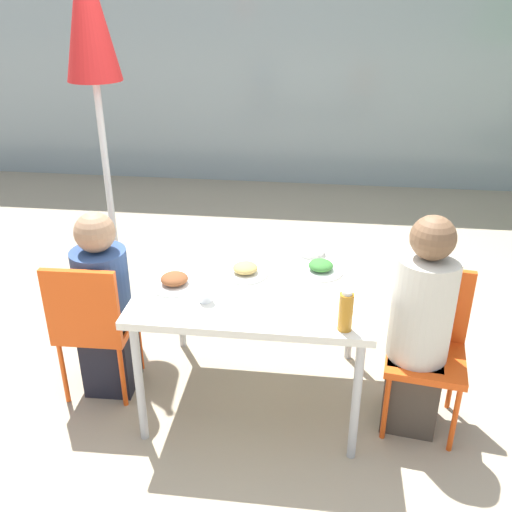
{
  "coord_description": "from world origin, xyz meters",
  "views": [
    {
      "loc": [
        0.33,
        -2.64,
        2.19
      ],
      "look_at": [
        0.0,
        0.0,
        0.9
      ],
      "focal_mm": 40.0,
      "sensor_mm": 36.0,
      "label": 1
    }
  ],
  "objects_px": {
    "drinking_cup": "(205,291)",
    "chair_right": "(427,337)",
    "chair_left": "(92,320)",
    "person_right": "(419,331)",
    "salad_bowl": "(311,248)",
    "closed_umbrella": "(91,42)",
    "bottle": "(346,311)",
    "person_left": "(105,308)"
  },
  "relations": [
    {
      "from": "chair_left",
      "to": "person_right",
      "type": "relative_size",
      "value": 0.71
    },
    {
      "from": "bottle",
      "to": "person_left",
      "type": "bearing_deg",
      "value": 163.69
    },
    {
      "from": "chair_right",
      "to": "person_right",
      "type": "height_order",
      "value": "person_right"
    },
    {
      "from": "person_left",
      "to": "chair_left",
      "type": "bearing_deg",
      "value": -121.9
    },
    {
      "from": "chair_left",
      "to": "salad_bowl",
      "type": "bearing_deg",
      "value": 21.04
    },
    {
      "from": "drinking_cup",
      "to": "bottle",
      "type": "bearing_deg",
      "value": -14.31
    },
    {
      "from": "person_right",
      "to": "closed_umbrella",
      "type": "xyz_separation_m",
      "value": [
        -1.91,
        0.85,
        1.28
      ]
    },
    {
      "from": "bottle",
      "to": "chair_left",
      "type": "bearing_deg",
      "value": 167.48
    },
    {
      "from": "chair_left",
      "to": "person_left",
      "type": "distance_m",
      "value": 0.1
    },
    {
      "from": "person_right",
      "to": "drinking_cup",
      "type": "bearing_deg",
      "value": 13.97
    },
    {
      "from": "chair_left",
      "to": "closed_umbrella",
      "type": "relative_size",
      "value": 0.35
    },
    {
      "from": "chair_left",
      "to": "chair_right",
      "type": "bearing_deg",
      "value": 0.18
    },
    {
      "from": "salad_bowl",
      "to": "drinking_cup",
      "type": "bearing_deg",
      "value": -129.19
    },
    {
      "from": "closed_umbrella",
      "to": "bottle",
      "type": "bearing_deg",
      "value": -36.93
    },
    {
      "from": "chair_left",
      "to": "person_right",
      "type": "height_order",
      "value": "person_right"
    },
    {
      "from": "closed_umbrella",
      "to": "salad_bowl",
      "type": "bearing_deg",
      "value": -14.64
    },
    {
      "from": "person_right",
      "to": "salad_bowl",
      "type": "relative_size",
      "value": 7.63
    },
    {
      "from": "chair_right",
      "to": "salad_bowl",
      "type": "xyz_separation_m",
      "value": [
        -0.64,
        0.43,
        0.28
      ]
    },
    {
      "from": "drinking_cup",
      "to": "salad_bowl",
      "type": "bearing_deg",
      "value": 50.81
    },
    {
      "from": "chair_left",
      "to": "person_right",
      "type": "bearing_deg",
      "value": -2.13
    },
    {
      "from": "chair_left",
      "to": "person_left",
      "type": "xyz_separation_m",
      "value": [
        0.05,
        0.08,
        0.03
      ]
    },
    {
      "from": "person_right",
      "to": "closed_umbrella",
      "type": "relative_size",
      "value": 0.5
    },
    {
      "from": "drinking_cup",
      "to": "person_right",
      "type": "bearing_deg",
      "value": 5.85
    },
    {
      "from": "person_left",
      "to": "closed_umbrella",
      "type": "bearing_deg",
      "value": 103.65
    },
    {
      "from": "person_left",
      "to": "chair_right",
      "type": "relative_size",
      "value": 1.28
    },
    {
      "from": "chair_left",
      "to": "closed_umbrella",
      "type": "bearing_deg",
      "value": 99.1
    },
    {
      "from": "closed_umbrella",
      "to": "person_left",
      "type": "bearing_deg",
      "value": -74.74
    },
    {
      "from": "person_left",
      "to": "person_right",
      "type": "distance_m",
      "value": 1.71
    },
    {
      "from": "drinking_cup",
      "to": "chair_right",
      "type": "bearing_deg",
      "value": 9.12
    },
    {
      "from": "chair_left",
      "to": "salad_bowl",
      "type": "height_order",
      "value": "chair_left"
    },
    {
      "from": "person_left",
      "to": "bottle",
      "type": "xyz_separation_m",
      "value": [
        1.31,
        -0.38,
        0.31
      ]
    },
    {
      "from": "person_right",
      "to": "chair_right",
      "type": "bearing_deg",
      "value": -121.9
    },
    {
      "from": "chair_right",
      "to": "closed_umbrella",
      "type": "xyz_separation_m",
      "value": [
        -1.97,
        0.78,
        1.36
      ]
    },
    {
      "from": "person_left",
      "to": "chair_right",
      "type": "distance_m",
      "value": 1.76
    },
    {
      "from": "closed_umbrella",
      "to": "chair_right",
      "type": "bearing_deg",
      "value": -21.63
    },
    {
      "from": "chair_right",
      "to": "person_right",
      "type": "bearing_deg",
      "value": 58.1
    },
    {
      "from": "chair_right",
      "to": "drinking_cup",
      "type": "height_order",
      "value": "chair_right"
    },
    {
      "from": "chair_right",
      "to": "closed_umbrella",
      "type": "relative_size",
      "value": 0.35
    },
    {
      "from": "chair_left",
      "to": "closed_umbrella",
      "type": "height_order",
      "value": "closed_umbrella"
    },
    {
      "from": "chair_left",
      "to": "chair_right",
      "type": "relative_size",
      "value": 1.0
    },
    {
      "from": "chair_left",
      "to": "closed_umbrella",
      "type": "distance_m",
      "value": 1.61
    },
    {
      "from": "bottle",
      "to": "salad_bowl",
      "type": "distance_m",
      "value": 0.82
    }
  ]
}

